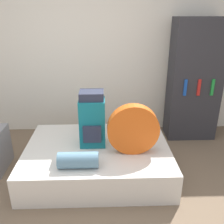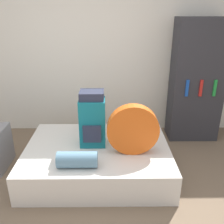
# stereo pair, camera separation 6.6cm
# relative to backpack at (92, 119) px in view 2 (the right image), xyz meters

# --- Properties ---
(ground_plane) EXTENTS (16.00, 16.00, 0.00)m
(ground_plane) POSITION_rel_backpack_xyz_m (-0.16, -0.87, -0.69)
(ground_plane) COLOR brown
(wall_back) EXTENTS (8.00, 0.05, 2.60)m
(wall_back) POSITION_rel_backpack_xyz_m (-0.16, 1.19, 0.61)
(wall_back) COLOR silver
(wall_back) RESTS_ON ground_plane
(bed) EXTENTS (1.74, 1.27, 0.36)m
(bed) POSITION_rel_backpack_xyz_m (0.05, -0.06, -0.51)
(bed) COLOR silver
(bed) RESTS_ON ground_plane
(backpack) EXTENTS (0.30, 0.28, 0.68)m
(backpack) POSITION_rel_backpack_xyz_m (0.00, 0.00, 0.00)
(backpack) COLOR #14707F
(backpack) RESTS_ON bed
(tent_bag) EXTENTS (0.59, 0.13, 0.59)m
(tent_bag) POSITION_rel_backpack_xyz_m (0.47, -0.21, -0.04)
(tent_bag) COLOR #E05B19
(tent_bag) RESTS_ON bed
(sleeping_roll) EXTENTS (0.42, 0.17, 0.17)m
(sleeping_roll) POSITION_rel_backpack_xyz_m (-0.14, -0.49, -0.24)
(sleeping_roll) COLOR #5B849E
(sleeping_roll) RESTS_ON bed
(bookshelf) EXTENTS (0.74, 0.41, 1.81)m
(bookshelf) POSITION_rel_backpack_xyz_m (1.50, 0.87, 0.22)
(bookshelf) COLOR #2D2D33
(bookshelf) RESTS_ON ground_plane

